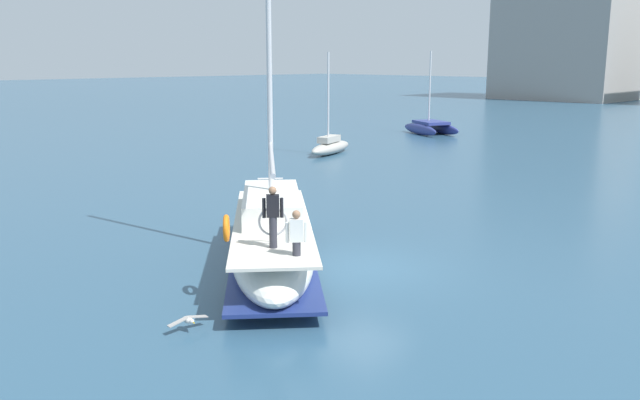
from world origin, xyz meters
TOP-DOWN VIEW (x-y plane):
  - ground_plane at (0.00, 0.00)m, footprint 400.00×400.00m
  - main_sailboat at (-1.94, -1.95)m, footprint 8.88×8.03m
  - moored_sloop_near at (-17.79, 16.89)m, footprint 2.71×5.16m
  - moored_catamaran at (-20.18, 31.44)m, footprint 6.05×4.72m
  - seagull at (0.27, -6.43)m, footprint 0.48×1.00m

SIDE VIEW (x-z plane):
  - ground_plane at x=0.00m, z-range 0.00..0.00m
  - seagull at x=0.27m, z-range 0.19..0.35m
  - moored_sloop_near at x=-17.79m, z-range -2.77..3.84m
  - moored_catamaran at x=-20.18m, z-range -2.81..4.02m
  - main_sailboat at x=-1.94m, z-range -5.64..7.46m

